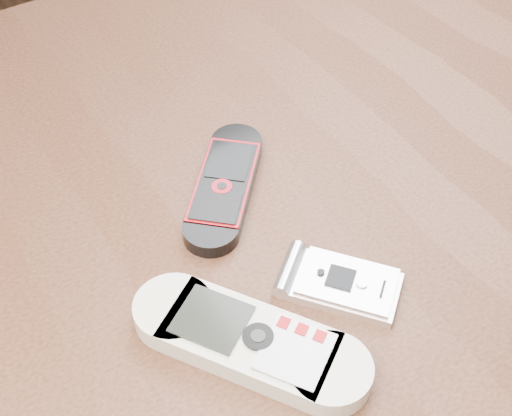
# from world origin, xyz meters

# --- Properties ---
(table) EXTENTS (1.20, 0.80, 0.75)m
(table) POSITION_xyz_m (0.00, 0.00, 0.64)
(table) COLOR black
(table) RESTS_ON ground
(nokia_white) EXTENTS (0.14, 0.17, 0.02)m
(nokia_white) POSITION_xyz_m (-0.06, -0.10, 0.76)
(nokia_white) COLOR silver
(nokia_white) RESTS_ON table
(nokia_black_red) EXTENTS (0.13, 0.13, 0.01)m
(nokia_black_red) POSITION_xyz_m (-0.00, 0.04, 0.76)
(nokia_black_red) COLOR black
(nokia_black_red) RESTS_ON table
(motorola_razr) EXTENTS (0.09, 0.10, 0.01)m
(motorola_razr) POSITION_xyz_m (0.02, -0.09, 0.76)
(motorola_razr) COLOR silver
(motorola_razr) RESTS_ON table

